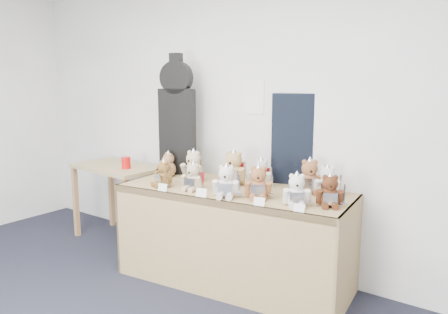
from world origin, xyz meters
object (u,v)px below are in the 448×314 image
Objects in this scene: teddy_back_far_left at (168,165)px; teddy_front_left at (193,178)px; teddy_front_centre at (226,183)px; teddy_front_end at (330,192)px; teddy_front_far_left at (163,175)px; teddy_back_left at (193,167)px; teddy_front_far_right at (297,191)px; guitar_case at (177,116)px; display_table at (231,210)px; teddy_back_right at (310,178)px; red_cup at (126,163)px; teddy_back_end at (327,182)px; side_table at (117,177)px; teddy_back_centre_left at (233,170)px; teddy_back_centre_right at (261,174)px; teddy_front_right at (258,184)px.

teddy_front_left is at bearing -3.57° from teddy_back_far_left.
teddy_front_centre reaches higher than teddy_front_end.
teddy_front_far_left is 0.82× the size of teddy_back_left.
teddy_back_far_left reaches higher than teddy_front_far_left.
teddy_front_far_right reaches higher than teddy_front_far_left.
guitar_case is at bearing 110.83° from teddy_back_far_left.
guitar_case is at bearing 145.69° from teddy_front_end.
teddy_back_right is (0.55, 0.32, 0.30)m from display_table.
teddy_front_left is 0.91m from teddy_front_far_right.
teddy_back_end is (2.10, 0.22, 0.04)m from red_cup.
teddy_back_left is at bearing 124.87° from teddy_front_left.
teddy_back_right is (1.11, 0.55, 0.02)m from teddy_front_far_left.
side_table is at bearing 150.40° from teddy_back_right.
guitar_case reaches higher than teddy_front_end.
guitar_case is 4.24× the size of teddy_front_far_right.
teddy_front_centre is (1.49, -0.29, 0.05)m from red_cup.
teddy_back_centre_left reaches higher than teddy_front_far_right.
guitar_case is 0.78m from red_cup.
side_table is at bearing 166.13° from red_cup.
teddy_front_centre is 1.12× the size of teddy_back_far_left.
display_table is at bearing -71.82° from teddy_back_centre_left.
teddy_back_centre_right is 0.99× the size of teddy_back_end.
guitar_case reaches higher than red_cup.
display_table is 0.42m from teddy_front_left.
teddy_back_centre_right is 0.87× the size of teddy_back_right.
teddy_front_left is 0.77× the size of teddy_back_centre_left.
teddy_back_left is 0.64m from teddy_back_centre_right.
red_cup is (-1.39, 0.09, 0.24)m from display_table.
teddy_back_left is 1.01× the size of teddy_back_right.
teddy_front_right is 0.48m from teddy_back_centre_left.
teddy_back_centre_left reaches higher than teddy_back_centre_right.
side_table is 3.75× the size of teddy_back_end.
red_cup is at bearing 161.49° from teddy_front_left.
teddy_back_far_left is (-0.26, 0.33, 0.00)m from teddy_front_far_left.
teddy_back_centre_left is at bearing 164.19° from teddy_back_end.
teddy_front_far_left is 0.76× the size of teddy_back_centre_left.
guitar_case is 3.69× the size of teddy_back_left.
side_table is 3.99× the size of teddy_front_far_left.
side_table is at bearing 159.12° from teddy_back_end.
teddy_front_far_right is at bearing -14.49° from teddy_back_left.
side_table is at bearing 173.26° from teddy_back_left.
display_table is 0.37m from teddy_back_centre_left.
teddy_front_end is 0.31m from teddy_back_end.
side_table is 3.78× the size of teddy_front_far_right.
teddy_back_centre_left reaches higher than teddy_front_left.
side_table is 3.31× the size of teddy_back_right.
teddy_back_left is at bearing 139.53° from teddy_front_far_right.
teddy_front_centre reaches higher than teddy_back_centre_right.
teddy_back_left is at bearing 127.29° from teddy_front_centre.
teddy_back_right is (1.36, 0.08, -0.44)m from guitar_case.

